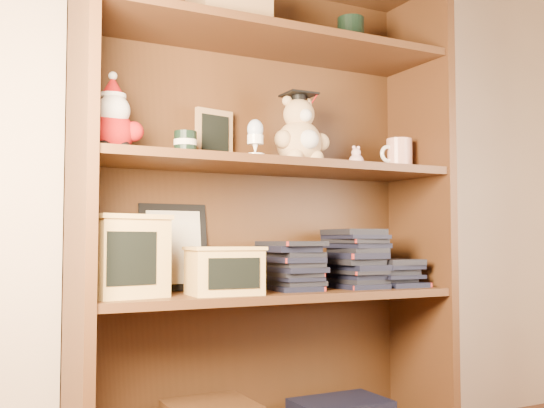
{
  "coord_description": "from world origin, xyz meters",
  "views": [
    {
      "loc": [
        -0.92,
        -0.46,
        0.71
      ],
      "look_at": [
        -0.02,
        1.3,
        0.82
      ],
      "focal_mm": 42.0,
      "sensor_mm": 36.0,
      "label": 1
    }
  ],
  "objects_px": {
    "bookcase": "(264,218)",
    "grad_teddy_bear": "(300,136)",
    "teacher_mug": "(399,155)",
    "treats_box": "(123,255)"
  },
  "relations": [
    {
      "from": "bookcase",
      "to": "teacher_mug",
      "type": "distance_m",
      "value": 0.55
    },
    {
      "from": "teacher_mug",
      "to": "treats_box",
      "type": "distance_m",
      "value": 1.02
    },
    {
      "from": "teacher_mug",
      "to": "treats_box",
      "type": "relative_size",
      "value": 0.51
    },
    {
      "from": "bookcase",
      "to": "grad_teddy_bear",
      "type": "bearing_deg",
      "value": -30.1
    },
    {
      "from": "bookcase",
      "to": "grad_teddy_bear",
      "type": "height_order",
      "value": "bookcase"
    },
    {
      "from": "grad_teddy_bear",
      "to": "treats_box",
      "type": "distance_m",
      "value": 0.68
    },
    {
      "from": "bookcase",
      "to": "teacher_mug",
      "type": "bearing_deg",
      "value": -5.78
    },
    {
      "from": "grad_teddy_bear",
      "to": "teacher_mug",
      "type": "distance_m",
      "value": 0.4
    },
    {
      "from": "treats_box",
      "to": "teacher_mug",
      "type": "bearing_deg",
      "value": 0.06
    },
    {
      "from": "grad_teddy_bear",
      "to": "treats_box",
      "type": "relative_size",
      "value": 0.97
    }
  ]
}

